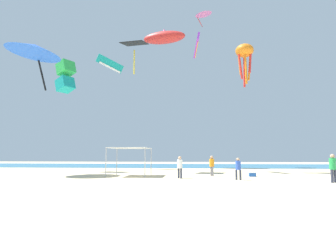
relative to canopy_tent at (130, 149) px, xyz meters
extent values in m
cube|color=beige|center=(3.89, -5.24, -2.37)|extent=(110.00, 110.00, 0.10)
cube|color=teal|center=(3.89, 23.96, -2.30)|extent=(110.00, 18.67, 0.03)
cylinder|color=#B2B2B7|center=(-1.60, -1.62, -1.13)|extent=(0.07, 0.07, 2.37)
cylinder|color=#B2B2B7|center=(1.60, -1.62, -1.13)|extent=(0.07, 0.07, 2.37)
cylinder|color=#B2B2B7|center=(-1.60, 1.62, -1.13)|extent=(0.07, 0.07, 2.37)
cylinder|color=#B2B2B7|center=(1.60, 1.62, -1.13)|extent=(0.07, 0.07, 2.37)
cube|color=white|center=(0.00, 0.00, 0.08)|extent=(3.27, 3.31, 0.06)
cylinder|color=#33384C|center=(8.84, -2.96, -1.95)|extent=(0.14, 0.14, 0.73)
cylinder|color=#33384C|center=(8.56, -2.95, -1.95)|extent=(0.14, 0.14, 0.73)
cylinder|color=blue|center=(8.70, -2.96, -1.27)|extent=(0.38, 0.38, 0.63)
sphere|color=tan|center=(8.70, -2.96, -0.84)|extent=(0.24, 0.24, 0.24)
cylinder|color=#33384C|center=(4.51, -2.13, -1.93)|extent=(0.15, 0.15, 0.78)
cylinder|color=#33384C|center=(4.30, -1.91, -1.93)|extent=(0.15, 0.15, 0.78)
cylinder|color=white|center=(4.41, -2.02, -1.20)|extent=(0.40, 0.40, 0.67)
sphere|color=tan|center=(4.41, -2.02, -0.74)|extent=(0.25, 0.25, 0.25)
cylinder|color=slate|center=(7.09, 0.66, -1.92)|extent=(0.15, 0.15, 0.79)
cylinder|color=slate|center=(6.99, 0.95, -1.92)|extent=(0.15, 0.15, 0.79)
cylinder|color=orange|center=(7.04, 0.80, -1.18)|extent=(0.41, 0.41, 0.69)
sphere|color=tan|center=(7.04, 0.80, -0.71)|extent=(0.26, 0.26, 0.26)
cylinder|color=#33384C|center=(14.73, -4.35, -1.89)|extent=(0.17, 0.17, 0.85)
cylinder|color=#33384C|center=(14.45, -4.53, -1.89)|extent=(0.17, 0.17, 0.85)
cylinder|color=green|center=(14.59, -4.44, -1.10)|extent=(0.44, 0.44, 0.74)
sphere|color=tan|center=(14.59, -4.44, -0.59)|extent=(0.28, 0.28, 0.28)
cube|color=blue|center=(10.36, 0.38, -2.16)|extent=(0.56, 0.36, 0.32)
cube|color=white|center=(10.36, 0.38, -1.98)|extent=(0.57, 0.37, 0.03)
cube|color=teal|center=(-5.83, 12.45, 11.90)|extent=(3.55, 2.16, 2.35)
cube|color=white|center=(-5.83, 12.45, 11.39)|extent=(2.60, 1.62, 1.30)
cone|color=pink|center=(7.19, 18.32, 21.66)|extent=(3.64, 3.63, 0.98)
cylinder|color=red|center=(6.58, 19.26, 20.83)|extent=(1.09, 0.75, 1.74)
cube|color=black|center=(-0.97, 5.60, 11.82)|extent=(2.93, 2.88, 0.64)
cylinder|color=yellow|center=(-0.97, 5.60, 9.68)|extent=(0.14, 0.14, 2.75)
ellipsoid|color=red|center=(1.23, 16.20, 16.97)|extent=(6.71, 3.33, 2.34)
cone|color=pink|center=(1.23, 16.20, 17.97)|extent=(1.10, 1.23, 0.91)
ellipsoid|color=orange|center=(11.16, 6.53, 10.91)|extent=(2.71, 2.71, 1.42)
cylinder|color=orange|center=(10.65, 6.85, 9.38)|extent=(0.40, 0.34, 2.20)
cylinder|color=red|center=(10.63, 6.25, 9.05)|extent=(0.47, 0.35, 2.85)
cylinder|color=orange|center=(11.13, 5.93, 8.73)|extent=(0.23, 0.56, 3.49)
cylinder|color=red|center=(11.66, 6.20, 9.38)|extent=(0.40, 0.34, 2.20)
cylinder|color=orange|center=(11.69, 6.80, 9.05)|extent=(0.47, 0.35, 2.85)
cylinder|color=red|center=(11.19, 7.13, 8.73)|extent=(0.23, 0.56, 3.49)
cube|color=green|center=(-9.00, 6.10, 9.34)|extent=(2.39, 2.26, 1.76)
cube|color=teal|center=(-9.00, 6.10, 7.46)|extent=(2.39, 2.26, 1.76)
cube|color=purple|center=(5.92, 7.06, 11.87)|extent=(0.77, 3.39, 2.07)
cube|color=orange|center=(5.92, 7.06, 11.42)|extent=(0.45, 2.60, 1.14)
cone|color=blue|center=(-9.51, 0.52, 9.50)|extent=(5.90, 5.84, 1.57)
cylinder|color=black|center=(-9.91, 2.62, 7.90)|extent=(1.20, 0.39, 3.83)
camera|label=1|loc=(5.50, -23.92, -0.52)|focal=30.01mm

